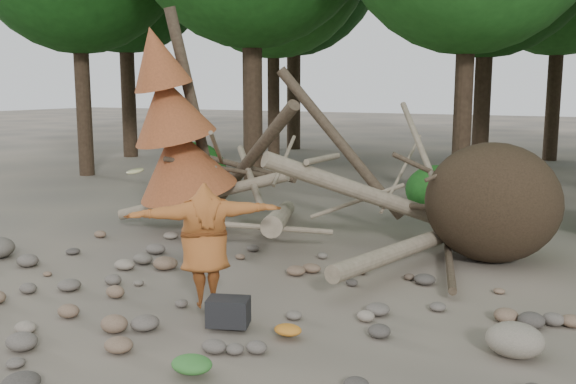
% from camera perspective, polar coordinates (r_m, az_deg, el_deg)
% --- Properties ---
extents(ground, '(120.00, 120.00, 0.00)m').
position_cam_1_polar(ground, '(8.28, -6.58, -10.98)').
color(ground, '#514C44').
rests_on(ground, ground).
extents(deadfall_pile, '(8.55, 5.24, 3.30)m').
position_cam_1_polar(deadfall_pile, '(11.08, 14.68, -0.91)').
color(deadfall_pile, '#332619').
rests_on(deadfall_pile, ground).
extents(dead_conifer, '(2.06, 2.16, 4.35)m').
position_cam_1_polar(dead_conifer, '(12.35, -10.08, 5.71)').
color(dead_conifer, '#4C3F30').
rests_on(dead_conifer, ground).
extents(bush_left, '(1.80, 1.80, 1.44)m').
position_cam_1_polar(bush_left, '(16.96, -8.52, 1.99)').
color(bush_left, '#164A13').
rests_on(bush_left, ground).
extents(bush_mid, '(1.40, 1.40, 1.12)m').
position_cam_1_polar(bush_mid, '(14.85, 13.09, 0.18)').
color(bush_mid, '#1E5E1B').
rests_on(bush_mid, ground).
extents(frisbee_thrower, '(2.59, 1.73, 1.64)m').
position_cam_1_polar(frisbee_thrower, '(8.24, -7.42, -4.68)').
color(frisbee_thrower, '#9D5323').
rests_on(frisbee_thrower, ground).
extents(backpack, '(0.57, 0.48, 0.33)m').
position_cam_1_polar(backpack, '(7.82, -5.32, -10.95)').
color(backpack, black).
rests_on(backpack, ground).
extents(cloth_green, '(0.43, 0.36, 0.16)m').
position_cam_1_polar(cloth_green, '(6.72, -8.54, -15.29)').
color(cloth_green, '#33712D').
rests_on(cloth_green, ground).
extents(cloth_orange, '(0.33, 0.27, 0.12)m').
position_cam_1_polar(cloth_orange, '(7.55, -0.01, -12.51)').
color(cloth_orange, '#BF7120').
rests_on(cloth_orange, ground).
extents(boulder_mid_right, '(0.62, 0.56, 0.37)m').
position_cam_1_polar(boulder_mid_right, '(7.47, 19.53, -12.28)').
color(boulder_mid_right, gray).
rests_on(boulder_mid_right, ground).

